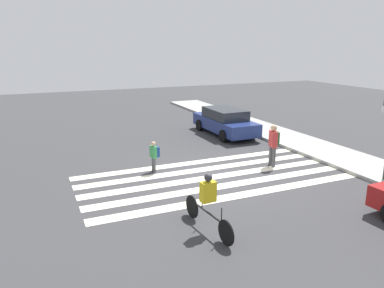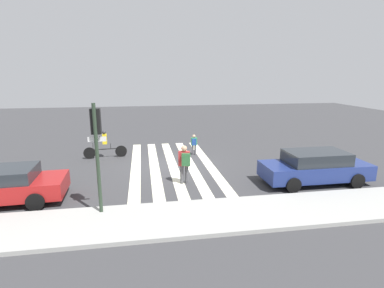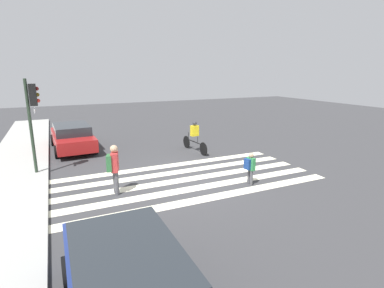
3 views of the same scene
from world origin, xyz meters
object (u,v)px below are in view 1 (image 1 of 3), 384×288
car_parked_dark_suv (225,121)px  pedestrian_adult_blue_shirt (274,142)px  pedestrian_adult_tall_backpack (154,154)px  cyclist_near_curb (208,200)px

car_parked_dark_suv → pedestrian_adult_blue_shirt: bearing=-8.6°
pedestrian_adult_blue_shirt → pedestrian_adult_tall_backpack: 4.87m
pedestrian_adult_tall_backpack → car_parked_dark_suv: car_parked_dark_suv is taller
pedestrian_adult_blue_shirt → cyclist_near_curb: 6.28m
car_parked_dark_suv → pedestrian_adult_tall_backpack: bearing=-51.2°
pedestrian_adult_blue_shirt → car_parked_dark_suv: 5.79m
pedestrian_adult_blue_shirt → pedestrian_adult_tall_backpack: size_ratio=1.41×
cyclist_near_curb → car_parked_dark_suv: 11.24m
pedestrian_adult_blue_shirt → car_parked_dark_suv: size_ratio=0.37×
pedestrian_adult_blue_shirt → pedestrian_adult_tall_backpack: bearing=91.8°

